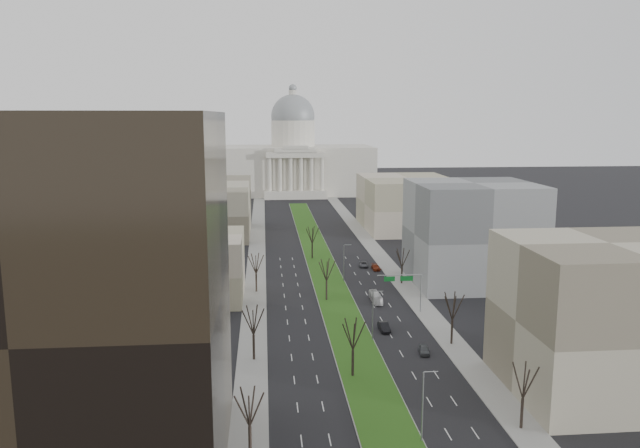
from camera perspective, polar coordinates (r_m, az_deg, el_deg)
ground at (r=174.68m, az=-0.06°, el=-3.19°), size 600.00×600.00×0.00m
median at (r=173.68m, az=-0.04°, el=-3.23°), size 8.00×222.03×0.20m
sidewalk_left at (r=149.79m, az=-5.92°, el=-5.44°), size 5.00×330.00×0.15m
sidewalk_right at (r=153.28m, az=7.33°, el=-5.11°), size 5.00×330.00×0.15m
capitol at (r=320.25m, az=-2.46°, el=5.74°), size 80.00×46.00×55.00m
building_glass_tower at (r=73.58m, az=-22.39°, el=-6.31°), size 34.00×30.00×40.00m
building_beige_left at (r=139.51m, az=-12.41°, el=-3.84°), size 26.00×22.00×14.00m
building_tan_right at (r=98.84m, az=24.49°, el=-7.83°), size 26.00×24.00×22.00m
building_grey_right at (r=152.27m, az=13.75°, el=-0.82°), size 28.00×26.00×24.00m
building_far_left at (r=212.61m, az=-10.48°, el=1.47°), size 30.00×40.00×18.00m
building_far_right at (r=222.35m, az=7.92°, el=1.91°), size 30.00×40.00×18.00m
tree_left_near at (r=75.13m, az=-6.48°, el=-16.21°), size 5.10×5.10×9.18m
tree_left_mid at (r=102.79m, az=-6.13°, el=-8.64°), size 5.40×5.40×9.72m
tree_left_far at (r=141.33m, az=-5.88°, el=-3.54°), size 5.28×5.28×9.50m
tree_right_near at (r=85.06m, az=18.13°, el=-13.38°), size 5.16×5.16×9.29m
tree_right_mid at (r=111.32m, az=12.05°, el=-7.26°), size 5.52×5.52×9.94m
tree_right_far at (r=148.83m, az=7.52°, el=-3.01°), size 5.04×5.04×9.07m
tree_median_a at (r=96.12m, az=3.04°, el=-9.93°), size 5.40×5.40×9.72m
tree_median_b at (r=134.15m, az=0.61°, el=-4.15°), size 5.40×5.40×9.72m
tree_median_c at (r=173.07m, az=-0.72°, el=-0.94°), size 5.40×5.40×9.72m
streetlamp_median_a at (r=79.95m, az=9.40°, el=-16.03°), size 1.90×0.20×9.16m
streetlamp_median_b at (r=111.71m, az=4.88°, el=-8.27°), size 1.90×0.20×9.16m
streetlamp_median_c at (r=149.79m, az=2.22°, el=-3.53°), size 1.90×0.20×9.16m
mast_arm_signs at (r=127.35m, az=8.04°, el=-5.44°), size 9.12×0.24×8.09m
car_grey_near at (r=108.45m, az=9.50°, el=-11.26°), size 2.18×4.20×1.37m
car_black at (r=118.15m, az=5.87°, el=-9.33°), size 1.80×4.74×1.55m
car_red at (r=162.81m, az=5.12°, el=-3.96°), size 1.87×4.57×1.32m
car_grey_far at (r=165.89m, az=4.00°, el=-3.69°), size 2.68×4.95×1.32m
box_van at (r=135.28m, az=5.12°, el=-6.70°), size 1.87×7.27×2.01m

